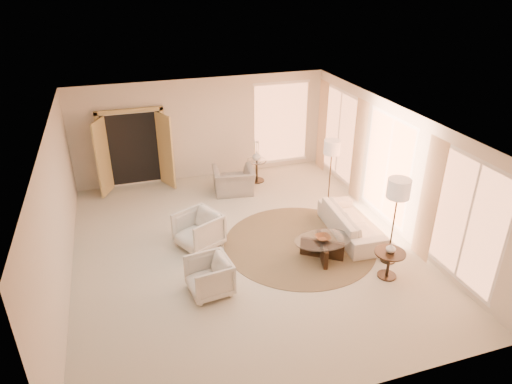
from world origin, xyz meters
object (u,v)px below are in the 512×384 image
object	(u,v)px
armchair_right	(209,275)
end_table	(389,260)
side_vase	(257,156)
floor_lamp_near	(332,150)
armchair_left	(198,229)
accent_chair	(234,177)
floor_lamp_far	(398,192)
bowl	(323,238)
sofa	(351,223)
end_vase	(391,248)
side_table	(257,168)
coffee_table	(322,246)

from	to	relation	value
armchair_right	end_table	xyz separation A→B (m)	(3.40, -0.59, -0.00)
side_vase	floor_lamp_near	bearing A→B (deg)	-52.62
armchair_left	accent_chair	bearing A→B (deg)	122.46
floor_lamp_far	bowl	xyz separation A→B (m)	(-1.26, 0.51, -1.09)
sofa	side_vase	size ratio (longest dim) A/B	7.86
armchair_right	end_vase	size ratio (longest dim) A/B	4.02
armchair_left	armchair_right	bearing A→B (deg)	-30.47
sofa	floor_lamp_near	world-z (taller)	floor_lamp_near
end_table	bowl	distance (m)	1.36
armchair_left	end_vase	bearing A→B (deg)	30.34
sofa	end_vase	distance (m)	1.64
armchair_right	accent_chair	bearing A→B (deg)	151.56
armchair_right	bowl	world-z (taller)	armchair_right
armchair_right	side_table	world-z (taller)	armchair_right
sofa	armchair_left	world-z (taller)	armchair_left
floor_lamp_near	end_vase	bearing A→B (deg)	-95.01
end_table	end_vase	size ratio (longest dim) A/B	3.08
armchair_right	side_table	distance (m)	4.96
accent_chair	side_vase	world-z (taller)	accent_chair
armchair_left	accent_chair	distance (m)	2.66
armchair_right	accent_chair	xyz separation A→B (m)	(1.52, 3.87, 0.07)
accent_chair	side_table	bearing A→B (deg)	-139.55
armchair_left	floor_lamp_far	world-z (taller)	floor_lamp_far
accent_chair	floor_lamp_near	xyz separation A→B (m)	(2.16, -1.26, 0.96)
side_vase	armchair_right	bearing A→B (deg)	-117.98
end_table	bowl	bearing A→B (deg)	134.17
armchair_right	accent_chair	world-z (taller)	accent_chair
side_table	floor_lamp_far	size ratio (longest dim) A/B	0.34
floor_lamp_near	side_vase	xyz separation A→B (m)	(-1.36, 1.77, -0.66)
bowl	side_vase	bearing A→B (deg)	91.88
end_table	floor_lamp_far	size ratio (longest dim) A/B	0.32
end_table	side_vase	xyz separation A→B (m)	(-1.08, 4.97, 0.37)
sofa	bowl	size ratio (longest dim) A/B	6.64
coffee_table	end_table	bearing A→B (deg)	-45.83
coffee_table	floor_lamp_far	world-z (taller)	floor_lamp_far
armchair_right	floor_lamp_near	size ratio (longest dim) A/B	0.46
armchair_right	side_table	xyz separation A→B (m)	(2.33, 4.38, -0.00)
armchair_right	side_vase	xyz separation A→B (m)	(2.33, 4.38, 0.37)
coffee_table	bowl	xyz separation A→B (m)	(0.00, 0.00, 0.20)
coffee_table	armchair_left	bearing A→B (deg)	152.53
coffee_table	end_table	xyz separation A→B (m)	(0.94, -0.97, 0.11)
side_vase	coffee_table	bearing A→B (deg)	-88.12
armchair_left	armchair_right	distance (m)	1.60
floor_lamp_near	armchair_right	bearing A→B (deg)	-144.71
armchair_right	floor_lamp_near	bearing A→B (deg)	118.32
armchair_right	end_table	bearing A→B (deg)	73.23
coffee_table	side_table	world-z (taller)	side_table
armchair_left	accent_chair	xyz separation A→B (m)	(1.39, 2.27, 0.03)
armchair_right	armchair_left	bearing A→B (deg)	168.53
side_table	coffee_table	bearing A→B (deg)	-88.12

